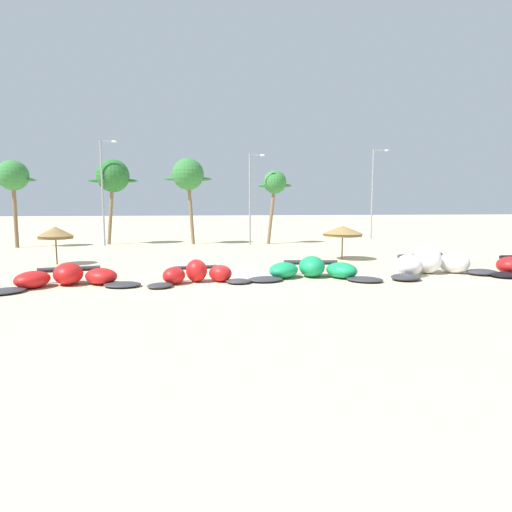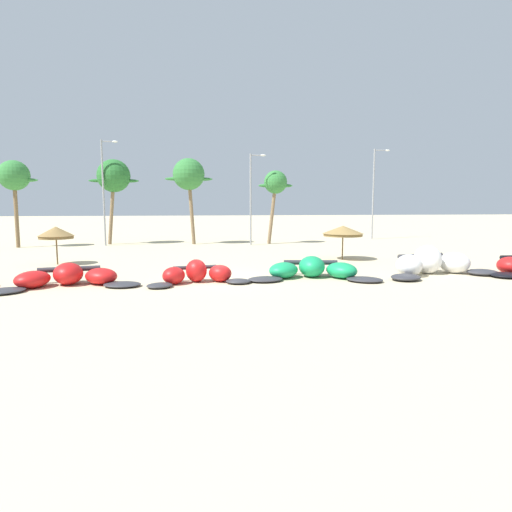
{
  "view_description": "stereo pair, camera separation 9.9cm",
  "coord_description": "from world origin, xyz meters",
  "px_view_note": "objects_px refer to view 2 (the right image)",
  "views": [
    {
      "loc": [
        -1.28,
        -24.17,
        4.24
      ],
      "look_at": [
        2.34,
        2.0,
        1.0
      ],
      "focal_mm": 30.09,
      "sensor_mm": 36.0,
      "label": 1
    },
    {
      "loc": [
        -1.19,
        -24.18,
        4.24
      ],
      "look_at": [
        2.34,
        2.0,
        1.0
      ],
      "focal_mm": 30.09,
      "sensor_mm": 36.0,
      "label": 2
    }
  ],
  "objects_px": {
    "kite_left": "(68,277)",
    "beach_umbrella_middle": "(343,231)",
    "lamppost_west": "(104,188)",
    "kite_right_of_center": "(432,264)",
    "palm_leftmost": "(14,177)",
    "palm_left": "(114,177)",
    "beach_umbrella_near_van": "(56,233)",
    "palm_center_left": "(275,184)",
    "lamppost_west_center": "(252,195)",
    "kite_center": "(313,270)",
    "palm_left_of_gap": "(189,175)",
    "lamppost_east_center": "(374,190)",
    "kite_left_of_center": "(197,274)"
  },
  "relations": [
    {
      "from": "palm_leftmost",
      "to": "palm_left",
      "type": "xyz_separation_m",
      "value": [
        8.75,
        2.33,
        0.22
      ]
    },
    {
      "from": "lamppost_west_center",
      "to": "kite_left",
      "type": "bearing_deg",
      "value": -120.61
    },
    {
      "from": "kite_left_of_center",
      "to": "kite_center",
      "type": "relative_size",
      "value": 0.74
    },
    {
      "from": "lamppost_west",
      "to": "lamppost_east_center",
      "type": "height_order",
      "value": "lamppost_east_center"
    },
    {
      "from": "beach_umbrella_middle",
      "to": "palm_left",
      "type": "relative_size",
      "value": 0.35
    },
    {
      "from": "palm_leftmost",
      "to": "palm_left",
      "type": "height_order",
      "value": "palm_left"
    },
    {
      "from": "palm_left",
      "to": "palm_left_of_gap",
      "type": "height_order",
      "value": "palm_left_of_gap"
    },
    {
      "from": "lamppost_west",
      "to": "kite_left",
      "type": "bearing_deg",
      "value": -83.55
    },
    {
      "from": "palm_leftmost",
      "to": "palm_center_left",
      "type": "height_order",
      "value": "palm_leftmost"
    },
    {
      "from": "kite_right_of_center",
      "to": "lamppost_west",
      "type": "bearing_deg",
      "value": 137.68
    },
    {
      "from": "kite_right_of_center",
      "to": "lamppost_west_center",
      "type": "bearing_deg",
      "value": 113.04
    },
    {
      "from": "kite_left_of_center",
      "to": "palm_left_of_gap",
      "type": "height_order",
      "value": "palm_left_of_gap"
    },
    {
      "from": "kite_right_of_center",
      "to": "palm_left",
      "type": "xyz_separation_m",
      "value": [
        -22.46,
        22.64,
        6.33
      ]
    },
    {
      "from": "palm_center_left",
      "to": "lamppost_west_center",
      "type": "distance_m",
      "value": 3.16
    },
    {
      "from": "beach_umbrella_near_van",
      "to": "palm_leftmost",
      "type": "distance_m",
      "value": 15.53
    },
    {
      "from": "kite_left",
      "to": "palm_center_left",
      "type": "bearing_deg",
      "value": 55.84
    },
    {
      "from": "lamppost_west_center",
      "to": "beach_umbrella_near_van",
      "type": "bearing_deg",
      "value": -141.11
    },
    {
      "from": "lamppost_west_center",
      "to": "palm_left_of_gap",
      "type": "bearing_deg",
      "value": 164.69
    },
    {
      "from": "palm_leftmost",
      "to": "beach_umbrella_near_van",
      "type": "bearing_deg",
      "value": -59.58
    },
    {
      "from": "kite_center",
      "to": "beach_umbrella_middle",
      "type": "xyz_separation_m",
      "value": [
        4.4,
        7.64,
        1.72
      ]
    },
    {
      "from": "kite_center",
      "to": "lamppost_west",
      "type": "distance_m",
      "value": 26.93
    },
    {
      "from": "beach_umbrella_near_van",
      "to": "palm_left_of_gap",
      "type": "height_order",
      "value": "palm_left_of_gap"
    },
    {
      "from": "kite_right_of_center",
      "to": "palm_left_of_gap",
      "type": "relative_size",
      "value": 0.85
    },
    {
      "from": "lamppost_west",
      "to": "lamppost_east_center",
      "type": "bearing_deg",
      "value": 8.01
    },
    {
      "from": "beach_umbrella_middle",
      "to": "lamppost_west_center",
      "type": "xyz_separation_m",
      "value": [
        -5.4,
        12.4,
        2.95
      ]
    },
    {
      "from": "palm_leftmost",
      "to": "lamppost_west_center",
      "type": "xyz_separation_m",
      "value": [
        22.78,
        -0.5,
        -1.63
      ]
    },
    {
      "from": "beach_umbrella_near_van",
      "to": "lamppost_west_center",
      "type": "bearing_deg",
      "value": 38.89
    },
    {
      "from": "palm_left",
      "to": "lamppost_west",
      "type": "bearing_deg",
      "value": -111.68
    },
    {
      "from": "beach_umbrella_middle",
      "to": "palm_leftmost",
      "type": "relative_size",
      "value": 0.37
    },
    {
      "from": "palm_left",
      "to": "lamppost_west",
      "type": "relative_size",
      "value": 0.84
    },
    {
      "from": "kite_right_of_center",
      "to": "kite_left",
      "type": "bearing_deg",
      "value": -177.76
    },
    {
      "from": "kite_left",
      "to": "lamppost_west_center",
      "type": "height_order",
      "value": "lamppost_west_center"
    },
    {
      "from": "kite_right_of_center",
      "to": "lamppost_east_center",
      "type": "relative_size",
      "value": 0.71
    },
    {
      "from": "beach_umbrella_middle",
      "to": "lamppost_west",
      "type": "height_order",
      "value": "lamppost_west"
    },
    {
      "from": "palm_left",
      "to": "lamppost_east_center",
      "type": "distance_m",
      "value": 29.52
    },
    {
      "from": "palm_center_left",
      "to": "lamppost_west_center",
      "type": "xyz_separation_m",
      "value": [
        -2.65,
        -1.26,
        -1.15
      ]
    },
    {
      "from": "kite_left_of_center",
      "to": "palm_center_left",
      "type": "xyz_separation_m",
      "value": [
        8.19,
        21.93,
        5.82
      ]
    },
    {
      "from": "kite_center",
      "to": "palm_center_left",
      "type": "distance_m",
      "value": 22.14
    },
    {
      "from": "kite_center",
      "to": "palm_center_left",
      "type": "height_order",
      "value": "palm_center_left"
    },
    {
      "from": "kite_right_of_center",
      "to": "beach_umbrella_middle",
      "type": "height_order",
      "value": "beach_umbrella_middle"
    },
    {
      "from": "kite_left_of_center",
      "to": "palm_leftmost",
      "type": "height_order",
      "value": "palm_leftmost"
    },
    {
      "from": "palm_left_of_gap",
      "to": "palm_center_left",
      "type": "xyz_separation_m",
      "value": [
        8.99,
        -0.47,
        -0.85
      ]
    },
    {
      "from": "beach_umbrella_middle",
      "to": "lamppost_west",
      "type": "bearing_deg",
      "value": 145.84
    },
    {
      "from": "kite_right_of_center",
      "to": "palm_leftmost",
      "type": "relative_size",
      "value": 0.91
    },
    {
      "from": "palm_center_left",
      "to": "kite_left",
      "type": "bearing_deg",
      "value": -124.16
    },
    {
      "from": "kite_left",
      "to": "beach_umbrella_middle",
      "type": "height_order",
      "value": "beach_umbrella_middle"
    },
    {
      "from": "beach_umbrella_near_van",
      "to": "lamppost_east_center",
      "type": "relative_size",
      "value": 0.25
    },
    {
      "from": "beach_umbrella_middle",
      "to": "lamppost_west_center",
      "type": "distance_m",
      "value": 13.84
    },
    {
      "from": "kite_left",
      "to": "kite_center",
      "type": "distance_m",
      "value": 13.21
    },
    {
      "from": "beach_umbrella_middle",
      "to": "palm_center_left",
      "type": "bearing_deg",
      "value": 101.37
    }
  ]
}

